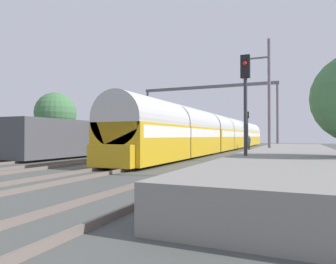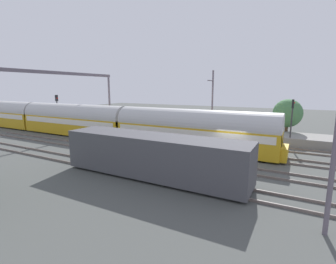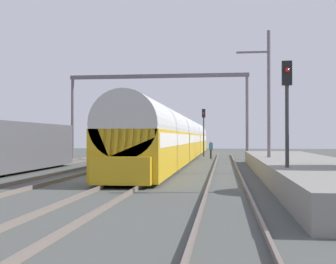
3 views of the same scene
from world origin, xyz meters
name	(u,v)px [view 1 (image 1 of 3)]	position (x,y,z in m)	size (l,w,h in m)	color
ground	(120,163)	(0.00, 0.00, 0.00)	(120.00, 120.00, 0.00)	#494C49
track_far_west	(45,159)	(-6.15, 0.00, 0.08)	(1.52, 60.00, 0.16)	#6E615A
track_west	(93,160)	(-2.05, 0.00, 0.08)	(1.51, 60.00, 0.16)	#6E615A
track_east	(149,163)	(2.05, 0.00, 0.08)	(1.51, 60.00, 0.16)	#6E615A
track_far_east	(216,165)	(6.15, 0.00, 0.08)	(1.52, 60.00, 0.16)	#6E615A
platform	(293,158)	(9.97, 2.00, 0.45)	(4.40, 28.00, 0.90)	gray
passenger_train	(225,134)	(2.05, 20.47, 1.97)	(2.93, 49.20, 3.82)	gold
freight_car	(78,138)	(-6.15, 3.52, 1.47)	(2.80, 13.00, 2.70)	#47474C
person_crossing	(249,141)	(4.85, 21.21, 1.03)	(0.38, 0.46, 1.73)	#262626
railway_signal_near	(245,99)	(8.37, -4.20, 3.12)	(0.36, 0.30, 4.85)	#2D2D33
railway_signal_far	(248,125)	(3.97, 26.07, 3.20)	(0.36, 0.30, 4.99)	#2D2D33
catenary_gantry	(207,101)	(0.00, 19.92, 5.92)	(16.71, 0.28, 7.86)	#635966
catenary_pole_east_mid	(268,98)	(8.51, 4.37, 4.15)	(1.90, 0.20, 8.00)	#635966
tree_west_background	(56,113)	(-15.76, 11.28, 4.37)	(4.75, 4.75, 6.75)	#4C3826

